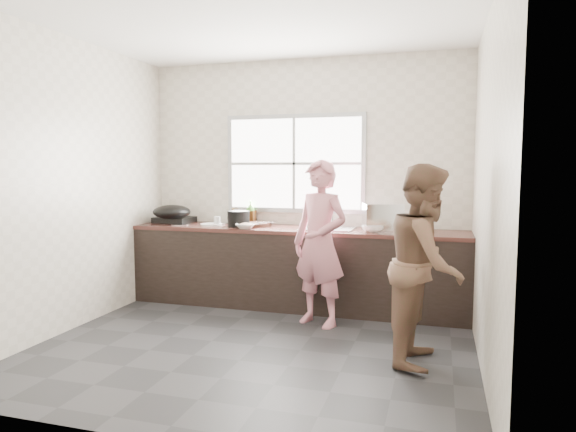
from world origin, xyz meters
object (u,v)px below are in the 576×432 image
(cutting_board, at_px, (254,224))
(bowl_crabs, at_px, (373,229))
(bowl_held, at_px, (324,229))
(person_side, at_px, (426,264))
(burner, at_px, (176,219))
(glass_jar, at_px, (217,221))
(pot_lid_right, at_px, (217,223))
(wok, at_px, (172,212))
(bottle_brown_tall, at_px, (251,215))
(bottle_brown_short, at_px, (233,216))
(woman, at_px, (320,248))
(plate_food, at_px, (211,225))
(dish_rack, at_px, (383,217))
(black_pot, at_px, (239,219))
(bowl_mince, at_px, (245,226))
(bottle_green, at_px, (250,212))
(pot_lid_left, at_px, (181,225))

(cutting_board, bearing_deg, bowl_crabs, -7.97)
(bowl_held, bearing_deg, person_side, -45.08)
(bowl_held, distance_m, burner, 1.93)
(glass_jar, xyz_separation_m, pot_lid_right, (-0.08, 0.17, -0.04))
(bowl_crabs, xyz_separation_m, bowl_held, (-0.49, -0.07, -0.00))
(person_side, height_order, wok, person_side)
(bottle_brown_tall, bearing_deg, bottle_brown_short, 180.00)
(woman, height_order, plate_food, woman)
(bottle_brown_tall, xyz_separation_m, glass_jar, (-0.30, -0.27, -0.05))
(bowl_crabs, distance_m, bowl_held, 0.49)
(glass_jar, relative_size, dish_rack, 0.27)
(bottle_brown_short, bearing_deg, bowl_held, -20.49)
(bowl_crabs, xyz_separation_m, burner, (-2.38, 0.31, 0.00))
(black_pot, height_order, bottle_brown_short, black_pot)
(bowl_mince, bearing_deg, cutting_board, 90.80)
(black_pot, height_order, bottle_green, bottle_green)
(bowl_held, height_order, bottle_brown_tall, bottle_brown_tall)
(bowl_held, distance_m, bottle_brown_tall, 1.06)
(glass_jar, height_order, pot_lid_left, glass_jar)
(plate_food, xyz_separation_m, bottle_green, (0.36, 0.27, 0.13))
(bowl_mince, bearing_deg, bowl_crabs, 3.14)
(bowl_crabs, bearing_deg, wok, 177.80)
(bowl_held, relative_size, pot_lid_left, 0.81)
(plate_food, bearing_deg, bowl_mince, -19.60)
(dish_rack, relative_size, pot_lid_right, 1.52)
(woman, height_order, bowl_held, woman)
(woman, distance_m, bowl_mince, 0.97)
(person_side, bearing_deg, glass_jar, 68.60)
(bowl_mince, height_order, glass_jar, glass_jar)
(bowl_crabs, bearing_deg, bowl_held, -171.40)
(bottle_green, bearing_deg, pot_lid_right, -164.11)
(woman, distance_m, burner, 2.07)
(woman, xyz_separation_m, person_side, (0.99, -0.69, 0.03))
(plate_food, height_order, bottle_green, bottle_green)
(glass_jar, distance_m, pot_lid_left, 0.43)
(person_side, bearing_deg, bottle_green, 59.86)
(wok, distance_m, pot_lid_left, 0.20)
(plate_food, bearing_deg, burner, 158.90)
(person_side, xyz_separation_m, burner, (-2.92, 1.42, 0.12))
(bottle_green, bearing_deg, pot_lid_left, -155.32)
(bowl_crabs, bearing_deg, bottle_brown_short, 167.59)
(wok, relative_size, pot_lid_left, 1.94)
(person_side, distance_m, bowl_mince, 2.15)
(bowl_mince, relative_size, black_pot, 0.87)
(plate_food, xyz_separation_m, pot_lid_right, (-0.01, 0.17, -0.00))
(glass_jar, xyz_separation_m, burner, (-0.63, 0.22, -0.02))
(person_side, bearing_deg, dish_rack, 27.28)
(bottle_brown_short, xyz_separation_m, burner, (-0.71, -0.05, -0.05))
(woman, xyz_separation_m, plate_food, (-1.36, 0.51, 0.13))
(burner, bearing_deg, black_pot, -15.02)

